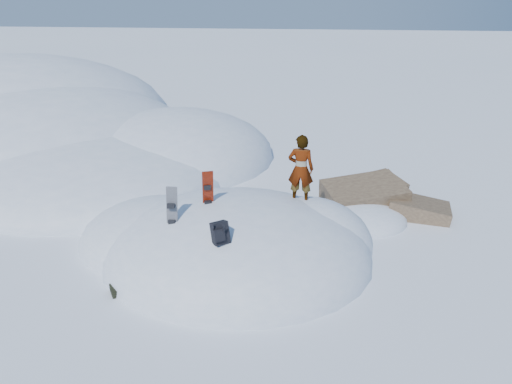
# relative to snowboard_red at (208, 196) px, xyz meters

# --- Properties ---
(ground) EXTENTS (120.00, 120.00, 0.00)m
(ground) POSITION_rel_snowboard_red_xyz_m (0.72, -0.10, -1.63)
(ground) COLOR white
(ground) RESTS_ON ground
(snow_mound) EXTENTS (8.00, 6.00, 3.00)m
(snow_mound) POSITION_rel_snowboard_red_xyz_m (0.55, 0.14, -1.63)
(snow_mound) COLOR white
(snow_mound) RESTS_ON ground
(snow_ridge) EXTENTS (21.50, 18.50, 6.40)m
(snow_ridge) POSITION_rel_snowboard_red_xyz_m (-9.71, 9.75, -1.63)
(snow_ridge) COLOR white
(snow_ridge) RESTS_ON ground
(rock_outcrop) EXTENTS (4.68, 4.41, 1.68)m
(rock_outcrop) POSITION_rel_snowboard_red_xyz_m (4.44, 2.91, -1.62)
(rock_outcrop) COLOR #7A6246
(rock_outcrop) RESTS_ON ground
(snowboard_red) EXTENTS (0.34, 0.32, 1.46)m
(snowboard_red) POSITION_rel_snowboard_red_xyz_m (0.00, 0.00, 0.00)
(snowboard_red) COLOR red
(snowboard_red) RESTS_ON snow_mound
(snowboard_dark) EXTENTS (0.27, 0.28, 1.40)m
(snowboard_dark) POSITION_rel_snowboard_red_xyz_m (-0.72, -0.83, -0.15)
(snowboard_dark) COLOR black
(snowboard_dark) RESTS_ON snow_mound
(backpack) EXTENTS (0.51, 0.56, 0.59)m
(backpack) POSITION_rel_snowboard_red_xyz_m (0.56, -1.65, -0.13)
(backpack) COLOR black
(backpack) RESTS_ON snow_mound
(gear_pile) EXTENTS (0.79, 0.64, 0.21)m
(gear_pile) POSITION_rel_snowboard_red_xyz_m (-1.64, -1.89, -1.53)
(gear_pile) COLOR black
(gear_pile) RESTS_ON ground
(person) EXTENTS (0.72, 0.51, 1.87)m
(person) POSITION_rel_snowboard_red_xyz_m (2.30, 0.97, 0.45)
(person) COLOR slate
(person) RESTS_ON snow_mound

